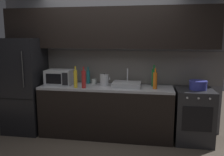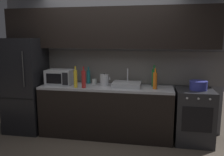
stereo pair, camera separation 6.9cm
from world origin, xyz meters
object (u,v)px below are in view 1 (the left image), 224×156
(microwave, at_px, (60,77))
(mug_clear, at_px, (94,82))
(wine_bottle_yellow, at_px, (75,79))
(kettle, at_px, (104,80))
(wine_bottle_red, at_px, (84,79))
(wine_bottle_teal, at_px, (88,77))
(cooking_pot, at_px, (198,85))
(wine_bottle_green, at_px, (154,77))
(oven_range, at_px, (193,116))
(wine_bottle_orange, at_px, (155,80))
(refrigerator, at_px, (25,85))

(microwave, relative_size, mug_clear, 5.01)
(wine_bottle_yellow, bearing_deg, kettle, 26.88)
(wine_bottle_yellow, relative_size, wine_bottle_red, 1.02)
(wine_bottle_teal, xyz_separation_m, mug_clear, (0.12, -0.04, -0.08))
(wine_bottle_yellow, distance_m, wine_bottle_red, 0.14)
(cooking_pot, bearing_deg, wine_bottle_green, 169.00)
(oven_range, distance_m, wine_bottle_yellow, 2.07)
(wine_bottle_teal, height_order, wine_bottle_red, wine_bottle_red)
(kettle, relative_size, mug_clear, 2.47)
(kettle, xyz_separation_m, wine_bottle_orange, (0.87, -0.10, 0.04))
(mug_clear, bearing_deg, kettle, -32.07)
(wine_bottle_yellow, bearing_deg, wine_bottle_teal, 74.86)
(wine_bottle_teal, distance_m, cooking_pot, 1.92)
(microwave, xyz_separation_m, cooking_pot, (2.39, -0.02, -0.06))
(oven_range, distance_m, wine_bottle_teal, 1.96)
(refrigerator, distance_m, wine_bottle_yellow, 1.08)
(wine_bottle_yellow, bearing_deg, oven_range, 5.59)
(refrigerator, xyz_separation_m, microwave, (0.68, 0.02, 0.17))
(mug_clear, bearing_deg, oven_range, -5.59)
(mug_clear, relative_size, cooking_pot, 0.33)
(kettle, height_order, cooking_pot, kettle)
(wine_bottle_teal, bearing_deg, mug_clear, -20.25)
(wine_bottle_orange, bearing_deg, wine_bottle_green, 95.08)
(wine_bottle_yellow, bearing_deg, microwave, 150.08)
(wine_bottle_yellow, bearing_deg, cooking_pot, 5.51)
(wine_bottle_yellow, height_order, wine_bottle_red, wine_bottle_yellow)
(wine_bottle_red, bearing_deg, refrigerator, 170.89)
(microwave, relative_size, wine_bottle_green, 1.23)
(wine_bottle_red, bearing_deg, wine_bottle_green, 15.83)
(oven_range, xyz_separation_m, wine_bottle_red, (-1.83, -0.19, 0.60))
(oven_range, height_order, wine_bottle_red, wine_bottle_red)
(refrigerator, distance_m, microwave, 0.70)
(wine_bottle_orange, xyz_separation_m, mug_clear, (-1.09, 0.23, -0.10))
(wine_bottle_green, xyz_separation_m, mug_clear, (-1.07, 0.03, -0.11))
(refrigerator, relative_size, wine_bottle_green, 4.64)
(refrigerator, relative_size, wine_bottle_orange, 5.05)
(kettle, bearing_deg, wine_bottle_green, 7.04)
(kettle, height_order, wine_bottle_yellow, wine_bottle_yellow)
(wine_bottle_teal, height_order, cooking_pot, wine_bottle_teal)
(microwave, relative_size, wine_bottle_yellow, 1.25)
(kettle, height_order, wine_bottle_orange, wine_bottle_orange)
(wine_bottle_teal, bearing_deg, cooking_pot, -6.39)
(wine_bottle_teal, bearing_deg, wine_bottle_orange, -12.89)
(wine_bottle_teal, bearing_deg, wine_bottle_red, -85.52)
(microwave, xyz_separation_m, wine_bottle_red, (0.51, -0.21, 0.02))
(wine_bottle_green, xyz_separation_m, cooking_pot, (0.71, -0.14, -0.08))
(oven_range, bearing_deg, microwave, 179.52)
(refrigerator, relative_size, oven_range, 1.92)
(wine_bottle_orange, height_order, cooking_pot, wine_bottle_orange)
(refrigerator, bearing_deg, wine_bottle_green, 3.37)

